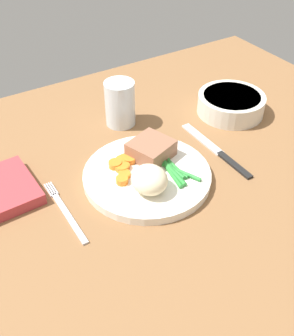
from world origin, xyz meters
The scene contains 10 objects.
dining_table centered at (0.00, 0.00, 1.00)cm, with size 120.00×90.00×2.00cm.
dinner_plate centered at (1.11, 1.70, 2.80)cm, with size 23.31×23.31×1.60cm, color white.
meat_portion centered at (4.25, 5.37, 5.22)cm, with size 7.31×6.99×3.24cm, color #936047.
mashed_potatoes centered at (-0.99, -2.50, 5.91)cm, with size 6.16×6.64×4.62cm, color beige.
carrot_slices centered at (-2.05, 5.04, 4.10)cm, with size 6.10×7.39×1.16cm.
green_beans centered at (5.25, -0.90, 3.99)cm, with size 4.72×9.37×0.90cm.
fork centered at (-15.03, 1.44, 2.20)cm, with size 1.44×16.60×0.40cm.
knife centered at (17.27, 1.41, 2.20)cm, with size 1.70×20.50×0.64cm.
water_glass centered at (6.04, 20.60, 6.14)cm, with size 6.42×6.42×9.73cm.
salad_bowl centered at (29.10, 11.38, 4.47)cm, with size 14.83×14.83×4.38cm.
Camera 1 is at (-28.64, -46.59, 51.56)cm, focal length 43.86 mm.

